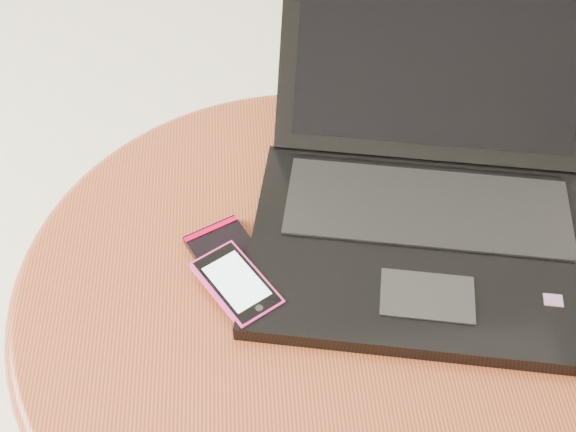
{
  "coord_description": "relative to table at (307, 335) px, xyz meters",
  "views": [
    {
      "loc": [
        -0.07,
        -0.47,
        1.18
      ],
      "look_at": [
        -0.03,
        0.05,
        0.58
      ],
      "focal_mm": 45.88,
      "sensor_mm": 36.0,
      "label": 1
    }
  ],
  "objects": [
    {
      "name": "table",
      "position": [
        0.0,
        0.0,
        0.0
      ],
      "size": [
        0.66,
        0.66,
        0.52
      ],
      "color": "brown",
      "rests_on": "ground"
    },
    {
      "name": "laptop",
      "position": [
        0.14,
        0.08,
        0.15
      ],
      "size": [
        0.46,
        0.47,
        0.22
      ],
      "color": "black",
      "rests_on": "table"
    },
    {
      "name": "phone_pink",
      "position": [
        -0.08,
        -0.01,
        0.13
      ],
      "size": [
        0.1,
        0.12,
        0.01
      ],
      "color": "#D12882",
      "rests_on": "phone_black"
    },
    {
      "name": "phone_black",
      "position": [
        -0.08,
        0.02,
        0.12
      ],
      "size": [
        0.12,
        0.14,
        0.01
      ],
      "color": "black",
      "rests_on": "table"
    }
  ]
}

